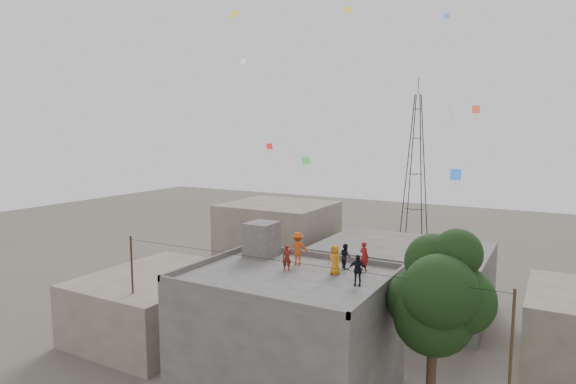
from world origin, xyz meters
name	(u,v)px	position (x,y,z in m)	size (l,w,h in m)	color
main_building	(287,333)	(0.00, 0.00, 3.05)	(10.00, 8.00, 6.10)	#4B4846
parapet	(287,272)	(0.00, 0.00, 6.25)	(10.00, 8.00, 0.30)	#4B4846
stair_head_box	(262,239)	(-3.20, 2.60, 7.10)	(1.60, 1.80, 2.00)	#4B4846
neighbor_west	(158,303)	(-11.00, 2.00, 2.00)	(8.00, 10.00, 4.00)	#655D50
neighbor_north	(403,278)	(2.00, 14.00, 2.50)	(12.00, 9.00, 5.00)	#4B4846
neighbor_northwest	(278,242)	(-10.00, 16.00, 3.50)	(9.00, 8.00, 7.00)	#655D50
tree	(439,296)	(7.37, 0.60, 6.10)	(4.90, 4.60, 9.10)	black
utility_line	(284,329)	(0.50, -1.25, 3.83)	(20.12, 0.62, 7.40)	black
transmission_tower	(416,166)	(-4.00, 40.00, 9.07)	(2.97, 2.97, 20.01)	black
person_red_adult	(364,256)	(3.08, 2.71, 6.87)	(0.56, 0.37, 1.53)	maroon
person_orange_child	(335,260)	(2.03, 1.32, 6.86)	(0.75, 0.48, 1.52)	orange
person_dark_child	(345,256)	(2.06, 2.63, 6.77)	(0.65, 0.51, 1.34)	black
person_dark_adult	(357,270)	(3.67, 0.22, 6.84)	(0.87, 0.36, 1.48)	black
person_orange_adult	(298,248)	(-0.48, 1.99, 7.01)	(1.18, 0.68, 1.82)	#BF4615
person_red_child	(287,258)	(-0.42, 0.68, 6.78)	(0.50, 0.33, 1.36)	maroon
kites	(371,90)	(1.67, 7.10, 15.82)	(17.32, 17.20, 10.51)	red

